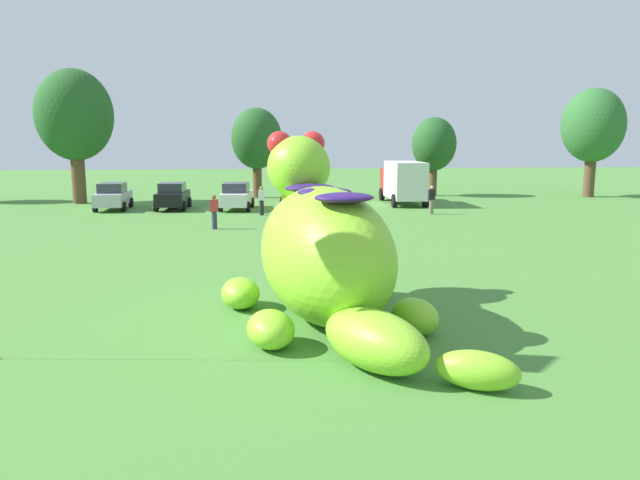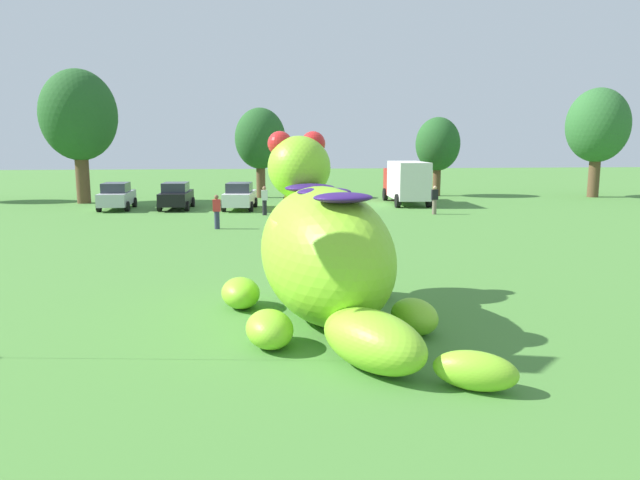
% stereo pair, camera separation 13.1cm
% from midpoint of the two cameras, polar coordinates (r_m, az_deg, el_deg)
% --- Properties ---
extents(ground_plane, '(160.00, 160.00, 0.00)m').
position_cam_midpoint_polar(ground_plane, '(15.44, -0.28, -6.87)').
color(ground_plane, '#4C8438').
extents(giant_inflatable_creature, '(5.73, 8.63, 4.62)m').
position_cam_midpoint_polar(giant_inflatable_creature, '(14.38, 0.23, -1.17)').
color(giant_inflatable_creature, '#8CD12D').
rests_on(giant_inflatable_creature, ground).
extents(car_silver, '(2.02, 4.14, 1.72)m').
position_cam_midpoint_polar(car_silver, '(40.27, -19.33, 3.98)').
color(car_silver, '#B7BABF').
rests_on(car_silver, ground).
extents(car_black, '(2.01, 4.14, 1.72)m').
position_cam_midpoint_polar(car_black, '(39.43, -14.04, 4.12)').
color(car_black, black).
rests_on(car_black, ground).
extents(car_white, '(2.24, 4.25, 1.72)m').
position_cam_midpoint_polar(car_white, '(38.48, -8.11, 4.19)').
color(car_white, white).
rests_on(car_white, ground).
extents(car_yellow, '(2.10, 4.18, 1.72)m').
position_cam_midpoint_polar(car_yellow, '(38.80, -2.54, 4.31)').
color(car_yellow, yellow).
rests_on(car_yellow, ground).
extents(box_truck, '(2.47, 6.45, 2.95)m').
position_cam_midpoint_polar(box_truck, '(41.96, 7.86, 5.64)').
color(box_truck, '#B2231E').
rests_on(box_truck, ground).
extents(tree_left, '(5.21, 5.21, 9.25)m').
position_cam_midpoint_polar(tree_left, '(45.15, -22.57, 10.93)').
color(tree_left, brown).
rests_on(tree_left, ground).
extents(tree_mid_left, '(3.86, 3.86, 6.85)m').
position_cam_midpoint_polar(tree_mid_left, '(46.28, -6.18, 9.60)').
color(tree_mid_left, brown).
rests_on(tree_mid_left, ground).
extents(tree_centre_left, '(3.50, 3.50, 6.21)m').
position_cam_midpoint_polar(tree_centre_left, '(48.54, 10.81, 8.98)').
color(tree_centre_left, brown).
rests_on(tree_centre_left, ground).
extents(tree_centre, '(4.72, 4.72, 8.38)m').
position_cam_midpoint_polar(tree_centre, '(51.30, 24.66, 9.90)').
color(tree_centre, brown).
rests_on(tree_centre, ground).
extents(spectator_near_inflatable, '(0.38, 0.26, 1.71)m').
position_cam_midpoint_polar(spectator_near_inflatable, '(36.29, 10.55, 3.79)').
color(spectator_near_inflatable, '#726656').
rests_on(spectator_near_inflatable, ground).
extents(spectator_mid_field, '(0.38, 0.26, 1.71)m').
position_cam_midpoint_polar(spectator_mid_field, '(21.76, -0.93, 0.24)').
color(spectator_mid_field, '#2D334C').
rests_on(spectator_mid_field, ground).
extents(spectator_by_cars, '(0.38, 0.26, 1.71)m').
position_cam_midpoint_polar(spectator_by_cars, '(35.37, -5.74, 3.76)').
color(spectator_by_cars, black).
rests_on(spectator_by_cars, ground).
extents(spectator_wandering, '(0.38, 0.26, 1.71)m').
position_cam_midpoint_polar(spectator_wandering, '(30.06, -10.24, 2.65)').
color(spectator_wandering, '#2D334C').
rests_on(spectator_wandering, ground).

